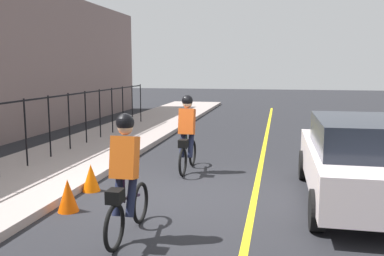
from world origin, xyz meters
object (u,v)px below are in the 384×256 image
at_px(cyclist_follow, 126,177).
at_px(traffic_cone_far, 91,178).
at_px(cyclist_lead, 187,134).
at_px(traffic_cone_near, 68,195).
at_px(patrol_sedan, 360,160).

height_order(cyclist_follow, traffic_cone_far, cyclist_follow).
relative_size(cyclist_lead, cyclist_follow, 1.00).
bearing_deg(traffic_cone_near, cyclist_lead, -24.24).
distance_m(cyclist_lead, patrol_sedan, 3.93).
xyz_separation_m(cyclist_follow, patrol_sedan, (2.29, -3.57, -0.09)).
distance_m(cyclist_follow, patrol_sedan, 4.25).
relative_size(cyclist_follow, patrol_sedan, 0.41).
xyz_separation_m(cyclist_follow, traffic_cone_far, (2.04, 1.53, -0.64)).
distance_m(cyclist_lead, cyclist_follow, 3.98).
distance_m(cyclist_follow, traffic_cone_near, 1.74).
relative_size(patrol_sedan, traffic_cone_near, 7.74).
bearing_deg(traffic_cone_far, traffic_cone_near, -173.37).
height_order(cyclist_lead, patrol_sedan, cyclist_lead).
bearing_deg(cyclist_follow, traffic_cone_near, 58.93).
distance_m(cyclist_lead, traffic_cone_far, 2.56).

